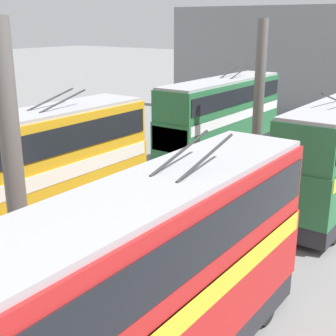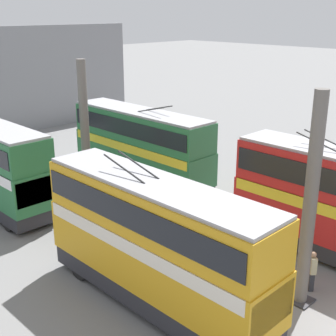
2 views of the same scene
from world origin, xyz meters
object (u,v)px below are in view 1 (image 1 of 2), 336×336
at_px(oil_drum, 251,203).
at_px(bus_right_far, 222,114).
at_px(bus_left_near, 159,275).
at_px(bus_right_mid, 35,170).
at_px(person_aisle_foreground, 54,310).
at_px(person_aisle_midway, 163,210).

bearing_deg(oil_drum, bus_right_far, 38.88).
xyz_separation_m(bus_left_near, bus_right_mid, (3.38, 8.48, 0.03)).
bearing_deg(bus_left_near, person_aisle_foreground, 97.34).
xyz_separation_m(person_aisle_midway, oil_drum, (3.96, -2.07, -0.52)).
bearing_deg(bus_left_near, bus_right_mid, 68.26).
xyz_separation_m(bus_right_mid, person_aisle_midway, (3.55, -3.45, -1.99)).
height_order(bus_right_far, oil_drum, bus_right_far).
bearing_deg(person_aisle_foreground, bus_right_far, 146.16).
distance_m(person_aisle_midway, oil_drum, 4.50).
bearing_deg(person_aisle_foreground, bus_right_mid, -175.93).
bearing_deg(oil_drum, bus_right_mid, 143.72).
relative_size(bus_right_far, person_aisle_foreground, 6.31).
xyz_separation_m(bus_left_near, person_aisle_midway, (6.93, 5.03, -1.96)).
relative_size(person_aisle_midway, oil_drum, 2.11).
xyz_separation_m(bus_left_near, oil_drum, (10.90, 2.96, -2.48)).
bearing_deg(person_aisle_foreground, oil_drum, 128.61).
relative_size(bus_right_mid, oil_drum, 12.47).
height_order(bus_right_mid, person_aisle_midway, bus_right_mid).
distance_m(bus_right_mid, bus_right_far, 14.36).
relative_size(bus_left_near, oil_drum, 12.40).
distance_m(bus_right_far, oil_drum, 9.12).
height_order(person_aisle_foreground, person_aisle_midway, person_aisle_foreground).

